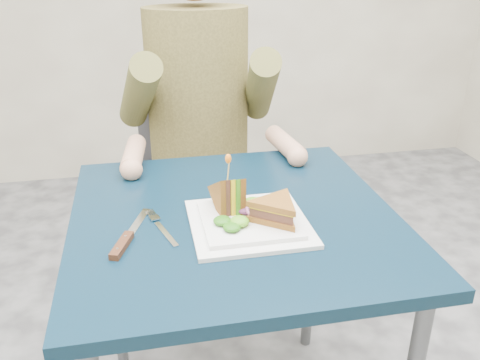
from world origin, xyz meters
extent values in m
cube|color=black|center=(0.00, 0.00, 0.71)|extent=(0.75, 0.75, 0.03)
cylinder|color=#595B5E|center=(-0.32, 0.32, 0.35)|extent=(0.04, 0.04, 0.70)
cylinder|color=#595B5E|center=(0.32, 0.32, 0.35)|extent=(0.04, 0.04, 0.70)
cube|color=#47474C|center=(0.00, 0.66, 0.45)|extent=(0.42, 0.40, 0.04)
cube|color=#47474C|center=(0.00, 0.84, 0.70)|extent=(0.42, 0.03, 0.46)
cylinder|color=#47474C|center=(-0.18, 0.49, 0.21)|extent=(0.02, 0.02, 0.43)
cylinder|color=#47474C|center=(0.18, 0.49, 0.21)|extent=(0.02, 0.02, 0.43)
cylinder|color=#47474C|center=(-0.18, 0.83, 0.21)|extent=(0.02, 0.02, 0.43)
cylinder|color=#47474C|center=(0.18, 0.83, 0.21)|extent=(0.02, 0.02, 0.43)
cylinder|color=brown|center=(0.00, 0.64, 0.87)|extent=(0.34, 0.34, 0.52)
cylinder|color=brown|center=(-0.20, 0.55, 0.89)|extent=(0.15, 0.39, 0.31)
cylinder|color=tan|center=(-0.23, 0.35, 0.76)|extent=(0.08, 0.20, 0.06)
sphere|color=tan|center=(-0.23, 0.25, 0.76)|extent=(0.06, 0.06, 0.06)
cylinder|color=brown|center=(0.20, 0.55, 0.89)|extent=(0.15, 0.39, 0.31)
cylinder|color=tan|center=(0.23, 0.35, 0.76)|extent=(0.08, 0.20, 0.06)
sphere|color=tan|center=(0.23, 0.25, 0.76)|extent=(0.06, 0.06, 0.06)
cube|color=white|center=(0.02, -0.06, 0.73)|extent=(0.26, 0.26, 0.01)
cube|color=white|center=(0.02, -0.06, 0.74)|extent=(0.21, 0.21, 0.01)
cube|color=silver|center=(-0.16, -0.07, 0.73)|extent=(0.05, 0.11, 0.00)
cube|color=silver|center=(-0.18, 0.01, 0.73)|extent=(0.03, 0.03, 0.00)
cube|color=silver|center=(-0.20, 0.03, 0.73)|extent=(0.01, 0.03, 0.00)
cube|color=silver|center=(-0.19, 0.03, 0.73)|extent=(0.01, 0.03, 0.00)
cube|color=silver|center=(-0.19, 0.04, 0.73)|extent=(0.01, 0.03, 0.00)
cube|color=silver|center=(-0.18, 0.04, 0.73)|extent=(0.01, 0.03, 0.00)
cube|color=silver|center=(-0.22, 0.00, 0.73)|extent=(0.06, 0.13, 0.00)
cube|color=black|center=(-0.26, -0.10, 0.74)|extent=(0.05, 0.10, 0.01)
cylinder|color=silver|center=(-0.25, -0.08, 0.74)|extent=(0.01, 0.01, 0.00)
cylinder|color=silver|center=(-0.26, -0.13, 0.74)|extent=(0.01, 0.01, 0.00)
cylinder|color=tan|center=(-0.02, -0.01, 0.85)|extent=(0.01, 0.01, 0.06)
ellipsoid|color=orange|center=(-0.02, -0.01, 0.88)|extent=(0.01, 0.01, 0.02)
torus|color=#9E4C7A|center=(0.04, -0.05, 0.77)|extent=(0.04, 0.04, 0.02)
camera|label=1|loc=(-0.20, -1.03, 1.29)|focal=38.00mm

